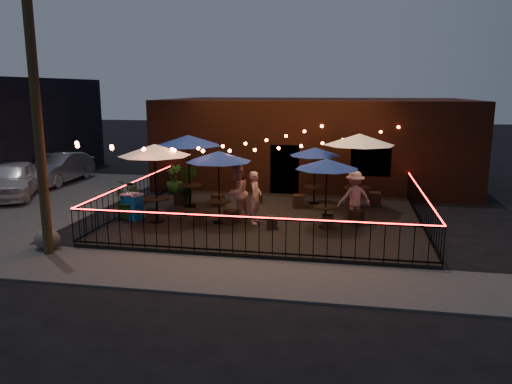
% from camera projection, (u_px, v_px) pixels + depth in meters
% --- Properties ---
extents(ground, '(110.00, 110.00, 0.00)m').
position_uv_depth(ground, '(259.00, 238.00, 15.24)').
color(ground, black).
rests_on(ground, ground).
extents(patio, '(10.00, 8.00, 0.15)m').
position_uv_depth(patio, '(269.00, 219.00, 17.15)').
color(patio, black).
rests_on(patio, ground).
extents(sidewalk, '(18.00, 2.50, 0.05)m').
position_uv_depth(sidewalk, '(235.00, 276.00, 12.11)').
color(sidewalk, '#3A3735').
rests_on(sidewalk, ground).
extents(brick_building, '(14.00, 8.00, 4.00)m').
position_uv_depth(brick_building, '(315.00, 141.00, 24.28)').
color(brick_building, '#3A1B0F').
rests_on(brick_building, ground).
extents(utility_pole, '(0.26, 0.26, 8.00)m').
position_uv_depth(utility_pole, '(36.00, 107.00, 12.89)').
color(utility_pole, '#3B2B18').
rests_on(utility_pole, ground).
extents(fence_front, '(10.00, 0.04, 1.04)m').
position_uv_depth(fence_front, '(246.00, 236.00, 13.18)').
color(fence_front, black).
rests_on(fence_front, patio).
extents(fence_left, '(0.04, 8.00, 1.04)m').
position_uv_depth(fence_left, '(132.00, 197.00, 17.93)').
color(fence_left, black).
rests_on(fence_left, patio).
extents(fence_right, '(0.04, 8.00, 1.04)m').
position_uv_depth(fence_right, '(422.00, 209.00, 16.14)').
color(fence_right, black).
rests_on(fence_right, patio).
extents(festoon_lights, '(10.02, 8.72, 1.32)m').
position_uv_depth(festoon_lights, '(238.00, 149.00, 16.55)').
color(festoon_lights, '#ED4E28').
rests_on(festoon_lights, ground).
extents(cafe_table_0, '(3.02, 3.02, 2.58)m').
position_uv_depth(cafe_table_0, '(155.00, 151.00, 16.08)').
color(cafe_table_0, black).
rests_on(cafe_table_0, patio).
extents(cafe_table_1, '(2.44, 2.44, 2.68)m').
position_uv_depth(cafe_table_1, '(188.00, 141.00, 18.21)').
color(cafe_table_1, black).
rests_on(cafe_table_1, patio).
extents(cafe_table_2, '(2.80, 2.80, 2.37)m').
position_uv_depth(cafe_table_2, '(219.00, 157.00, 16.00)').
color(cafe_table_2, black).
rests_on(cafe_table_2, patio).
extents(cafe_table_3, '(2.21, 2.21, 2.17)m').
position_uv_depth(cafe_table_3, '(315.00, 152.00, 18.78)').
color(cafe_table_3, black).
rests_on(cafe_table_3, patio).
extents(cafe_table_4, '(2.52, 2.52, 2.21)m').
position_uv_depth(cafe_table_4, '(327.00, 165.00, 15.43)').
color(cafe_table_4, black).
rests_on(cafe_table_4, patio).
extents(cafe_table_5, '(2.86, 2.86, 2.77)m').
position_uv_depth(cafe_table_5, '(359.00, 141.00, 17.61)').
color(cafe_table_5, black).
rests_on(cafe_table_5, patio).
extents(bistro_chair_0, '(0.44, 0.44, 0.40)m').
position_uv_depth(bistro_chair_0, '(151.00, 215.00, 16.58)').
color(bistro_chair_0, black).
rests_on(bistro_chair_0, patio).
extents(bistro_chair_1, '(0.47, 0.47, 0.43)m').
position_uv_depth(bistro_chair_1, '(199.00, 219.00, 16.11)').
color(bistro_chair_1, black).
rests_on(bistro_chair_1, patio).
extents(bistro_chair_2, '(0.38, 0.38, 0.44)m').
position_uv_depth(bistro_chair_2, '(180.00, 199.00, 19.02)').
color(bistro_chair_2, black).
rests_on(bistro_chair_2, patio).
extents(bistro_chair_3, '(0.48, 0.48, 0.45)m').
position_uv_depth(bistro_chair_3, '(218.00, 200.00, 18.70)').
color(bistro_chair_3, black).
rests_on(bistro_chair_3, patio).
extents(bistro_chair_4, '(0.46, 0.46, 0.44)m').
position_uv_depth(bistro_chair_4, '(231.00, 217.00, 16.30)').
color(bistro_chair_4, black).
rests_on(bistro_chair_4, patio).
extents(bistro_chair_5, '(0.39, 0.39, 0.40)m').
position_uv_depth(bistro_chair_5, '(272.00, 222.00, 15.70)').
color(bistro_chair_5, black).
rests_on(bistro_chair_5, patio).
extents(bistro_chair_6, '(0.36, 0.36, 0.41)m').
position_uv_depth(bistro_chair_6, '(257.00, 197.00, 19.33)').
color(bistro_chair_6, black).
rests_on(bistro_chair_6, patio).
extents(bistro_chair_7, '(0.48, 0.48, 0.48)m').
position_uv_depth(bistro_chair_7, '(299.00, 201.00, 18.49)').
color(bistro_chair_7, black).
rests_on(bistro_chair_7, patio).
extents(bistro_chair_8, '(0.37, 0.37, 0.43)m').
position_uv_depth(bistro_chair_8, '(327.00, 222.00, 15.70)').
color(bistro_chair_8, black).
rests_on(bistro_chair_8, patio).
extents(bistro_chair_9, '(0.53, 0.53, 0.48)m').
position_uv_depth(bistro_chair_9, '(356.00, 217.00, 16.17)').
color(bistro_chair_9, black).
rests_on(bistro_chair_9, patio).
extents(bistro_chair_10, '(0.51, 0.51, 0.47)m').
position_uv_depth(bistro_chair_10, '(353.00, 201.00, 18.53)').
color(bistro_chair_10, black).
rests_on(bistro_chair_10, patio).
extents(bistro_chair_11, '(0.44, 0.44, 0.50)m').
position_uv_depth(bistro_chair_11, '(375.00, 199.00, 18.82)').
color(bistro_chair_11, black).
rests_on(bistro_chair_11, patio).
extents(patron_a, '(0.44, 0.65, 1.72)m').
position_uv_depth(patron_a, '(255.00, 197.00, 16.22)').
color(patron_a, tan).
rests_on(patron_a, patio).
extents(patron_b, '(0.97, 1.09, 1.85)m').
position_uv_depth(patron_b, '(237.00, 192.00, 16.68)').
color(patron_b, tan).
rests_on(patron_b, patio).
extents(patron_c, '(1.27, 1.01, 1.72)m').
position_uv_depth(patron_c, '(354.00, 197.00, 16.25)').
color(patron_c, tan).
rests_on(patron_c, patio).
extents(potted_shrub_a, '(1.47, 1.36, 1.37)m').
position_uv_depth(potted_shrub_a, '(130.00, 199.00, 16.83)').
color(potted_shrub_a, '#143E11').
rests_on(potted_shrub_a, patio).
extents(potted_shrub_b, '(0.86, 0.71, 1.49)m').
position_uv_depth(potted_shrub_b, '(187.00, 184.00, 19.11)').
color(potted_shrub_b, '#1B3E0D').
rests_on(potted_shrub_b, patio).
extents(potted_shrub_c, '(0.89, 0.89, 1.22)m').
position_uv_depth(potted_shrub_c, '(174.00, 179.00, 20.87)').
color(potted_shrub_c, '#0F3A10').
rests_on(potted_shrub_c, patio).
extents(cooler, '(0.80, 0.69, 0.88)m').
position_uv_depth(cooler, '(132.00, 206.00, 16.79)').
color(cooler, '#0E5CB3').
rests_on(cooler, patio).
extents(boulder, '(0.91, 0.81, 0.64)m').
position_uv_depth(boulder, '(47.00, 239.00, 14.04)').
color(boulder, '#484843').
rests_on(boulder, ground).
extents(car_white, '(3.38, 4.77, 1.51)m').
position_uv_depth(car_white, '(13.00, 180.00, 20.82)').
color(car_white, white).
rests_on(car_white, ground).
extents(car_silver, '(1.61, 4.43, 1.45)m').
position_uv_depth(car_silver, '(58.00, 168.00, 24.04)').
color(car_silver, '#92929A').
rests_on(car_silver, ground).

